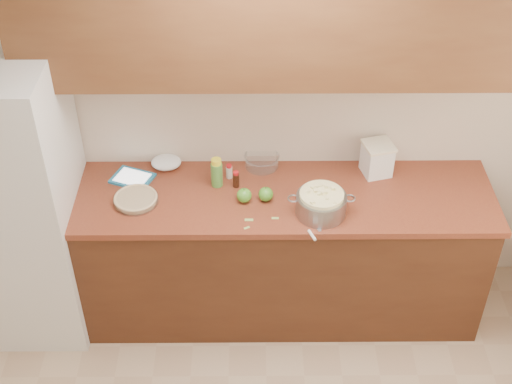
{
  "coord_description": "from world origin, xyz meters",
  "views": [
    {
      "loc": [
        -0.08,
        -1.7,
        3.5
      ],
      "look_at": [
        -0.06,
        1.43,
        0.98
      ],
      "focal_mm": 50.0,
      "sensor_mm": 36.0,
      "label": 1
    }
  ],
  "objects_px": {
    "pie": "(136,199)",
    "tablet": "(132,178)",
    "colander": "(321,204)",
    "flour_canister": "(377,158)"
  },
  "relations": [
    {
      "from": "pie",
      "to": "tablet",
      "type": "relative_size",
      "value": 0.92
    },
    {
      "from": "colander",
      "to": "pie",
      "type": "bearing_deg",
      "value": 174.51
    },
    {
      "from": "pie",
      "to": "colander",
      "type": "bearing_deg",
      "value": -5.49
    },
    {
      "from": "pie",
      "to": "colander",
      "type": "xyz_separation_m",
      "value": [
        1.04,
        -0.1,
        0.05
      ]
    },
    {
      "from": "flour_canister",
      "to": "tablet",
      "type": "relative_size",
      "value": 0.74
    },
    {
      "from": "colander",
      "to": "flour_canister",
      "type": "xyz_separation_m",
      "value": [
        0.36,
        0.37,
        0.04
      ]
    },
    {
      "from": "flour_canister",
      "to": "pie",
      "type": "bearing_deg",
      "value": -169.11
    },
    {
      "from": "flour_canister",
      "to": "tablet",
      "type": "bearing_deg",
      "value": -177.74
    },
    {
      "from": "flour_canister",
      "to": "colander",
      "type": "bearing_deg",
      "value": -134.04
    },
    {
      "from": "tablet",
      "to": "flour_canister",
      "type": "bearing_deg",
      "value": 24.28
    }
  ]
}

